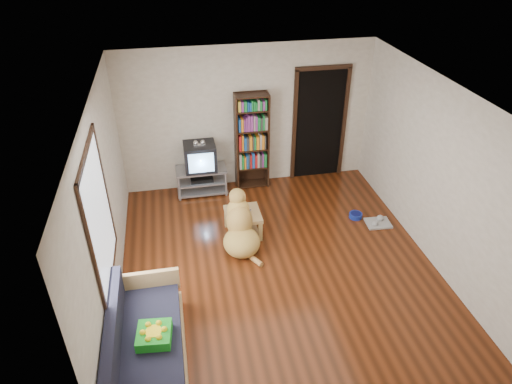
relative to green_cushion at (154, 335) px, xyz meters
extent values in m
plane|color=#5C260F|center=(1.75, 1.40, -0.48)|extent=(5.00, 5.00, 0.00)
plane|color=white|center=(1.75, 1.40, 2.12)|extent=(5.00, 5.00, 0.00)
plane|color=beige|center=(1.75, 3.90, 0.82)|extent=(4.50, 0.00, 4.50)
plane|color=beige|center=(1.75, -1.10, 0.82)|extent=(4.50, 0.00, 4.50)
plane|color=beige|center=(-0.50, 1.40, 0.82)|extent=(0.00, 5.00, 5.00)
plane|color=beige|center=(4.00, 1.40, 0.82)|extent=(0.00, 5.00, 5.00)
cube|color=green|center=(0.00, 0.00, 0.00)|extent=(0.41, 0.41, 0.12)
imported|color=silver|center=(1.38, 2.24, -0.07)|extent=(0.35, 0.30, 0.02)
cylinder|color=navy|center=(3.33, 2.33, -0.44)|extent=(0.22, 0.22, 0.08)
cube|color=#9F9F9F|center=(3.63, 2.08, -0.47)|extent=(0.42, 0.35, 0.03)
cube|color=white|center=(-0.48, 0.90, 1.02)|extent=(0.02, 1.30, 1.60)
cube|color=black|center=(-0.48, 0.90, 1.84)|extent=(0.03, 1.42, 0.06)
cube|color=black|center=(-0.48, 0.90, 0.20)|extent=(0.03, 1.42, 0.06)
cube|color=black|center=(-0.48, 0.20, 1.02)|extent=(0.03, 0.06, 1.70)
cube|color=black|center=(-0.48, 1.60, 1.02)|extent=(0.03, 0.06, 1.70)
cube|color=black|center=(3.10, 3.89, 0.57)|extent=(0.90, 0.02, 2.10)
cube|color=black|center=(2.62, 3.87, 0.57)|extent=(0.07, 0.05, 2.14)
cube|color=black|center=(3.58, 3.87, 0.57)|extent=(0.07, 0.05, 2.14)
cube|color=black|center=(3.10, 3.87, 1.65)|extent=(1.03, 0.05, 0.07)
cube|color=#99999E|center=(0.85, 3.65, 0.00)|extent=(0.90, 0.45, 0.04)
cube|color=#99999E|center=(0.85, 3.65, -0.23)|extent=(0.86, 0.42, 0.03)
cube|color=#99999E|center=(0.85, 3.65, -0.42)|extent=(0.90, 0.45, 0.04)
cylinder|color=#99999E|center=(0.43, 3.45, -0.23)|extent=(0.04, 0.04, 0.50)
cylinder|color=#99999E|center=(1.27, 3.45, -0.23)|extent=(0.04, 0.04, 0.50)
cylinder|color=#99999E|center=(0.43, 3.85, -0.23)|extent=(0.04, 0.04, 0.50)
cylinder|color=#99999E|center=(1.27, 3.85, -0.23)|extent=(0.04, 0.04, 0.50)
cube|color=black|center=(0.85, 3.65, -0.18)|extent=(0.40, 0.30, 0.07)
cube|color=black|center=(0.85, 3.65, 0.26)|extent=(0.55, 0.48, 0.48)
cube|color=black|center=(0.85, 3.85, 0.26)|extent=(0.40, 0.14, 0.36)
cube|color=#8CBFF2|center=(0.85, 3.41, 0.26)|extent=(0.44, 0.02, 0.36)
cube|color=silver|center=(0.85, 3.60, 0.51)|extent=(0.20, 0.07, 0.02)
sphere|color=silver|center=(0.79, 3.60, 0.55)|extent=(0.09, 0.09, 0.09)
sphere|color=silver|center=(0.91, 3.60, 0.55)|extent=(0.09, 0.09, 0.09)
cube|color=black|center=(1.52, 3.74, 0.42)|extent=(0.03, 0.30, 1.80)
cube|color=black|center=(2.08, 3.74, 0.42)|extent=(0.03, 0.30, 1.80)
cube|color=black|center=(1.80, 3.88, 0.42)|extent=(0.60, 0.02, 1.80)
cube|color=black|center=(1.80, 3.74, -0.45)|extent=(0.56, 0.28, 0.02)
cube|color=black|center=(1.80, 3.74, -0.08)|extent=(0.56, 0.28, 0.03)
cube|color=black|center=(1.80, 3.74, 0.29)|extent=(0.56, 0.28, 0.02)
cube|color=black|center=(1.80, 3.74, 0.66)|extent=(0.56, 0.28, 0.02)
cube|color=black|center=(1.80, 3.74, 1.03)|extent=(0.56, 0.28, 0.02)
cube|color=black|center=(1.80, 3.74, 1.29)|extent=(0.56, 0.28, 0.02)
cube|color=tan|center=(-0.08, 0.00, -0.37)|extent=(0.80, 1.80, 0.22)
cube|color=#1E1E2D|center=(-0.08, 0.00, -0.15)|extent=(0.74, 1.74, 0.18)
cube|color=#1E1E2D|center=(-0.42, 0.00, 0.12)|extent=(0.12, 1.74, 0.40)
cube|color=tan|center=(-0.08, 0.86, 0.02)|extent=(0.80, 0.06, 0.30)
cube|color=tan|center=(1.38, 2.27, -0.11)|extent=(0.55, 0.55, 0.06)
cube|color=tan|center=(1.38, 2.27, -0.38)|extent=(0.45, 0.45, 0.03)
cube|color=tan|center=(1.14, 2.03, -0.31)|extent=(0.06, 0.06, 0.34)
cube|color=tan|center=(1.61, 2.03, -0.31)|extent=(0.06, 0.06, 0.34)
cube|color=tan|center=(1.14, 2.50, -0.31)|extent=(0.06, 0.06, 0.34)
cube|color=tan|center=(1.61, 2.50, -0.31)|extent=(0.06, 0.06, 0.34)
ellipsoid|color=tan|center=(1.28, 1.82, -0.31)|extent=(0.58, 0.62, 0.42)
ellipsoid|color=tan|center=(1.29, 2.05, -0.08)|extent=(0.41, 0.45, 0.55)
ellipsoid|color=gold|center=(1.29, 2.16, 0.05)|extent=(0.36, 0.33, 0.39)
ellipsoid|color=#B48F45|center=(1.29, 2.22, 0.26)|extent=(0.26, 0.29, 0.24)
ellipsoid|color=#BE8B49|center=(1.29, 2.36, 0.23)|extent=(0.11, 0.22, 0.10)
sphere|color=black|center=(1.30, 2.46, 0.23)|extent=(0.05, 0.05, 0.05)
ellipsoid|color=#B87D47|center=(1.19, 2.18, 0.25)|extent=(0.06, 0.08, 0.17)
ellipsoid|color=tan|center=(1.38, 2.18, 0.25)|extent=(0.06, 0.08, 0.17)
cylinder|color=#BC7E48|center=(1.20, 2.27, -0.26)|extent=(0.09, 0.14, 0.45)
cylinder|color=tan|center=(1.38, 2.27, -0.26)|extent=(0.09, 0.14, 0.45)
sphere|color=gold|center=(1.21, 2.33, -0.46)|extent=(0.12, 0.12, 0.12)
sphere|color=tan|center=(1.38, 2.32, -0.46)|extent=(0.12, 0.12, 0.12)
cylinder|color=tan|center=(1.41, 1.58, -0.45)|extent=(0.26, 0.38, 0.09)
camera|label=1|loc=(0.44, -3.57, 4.00)|focal=32.00mm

